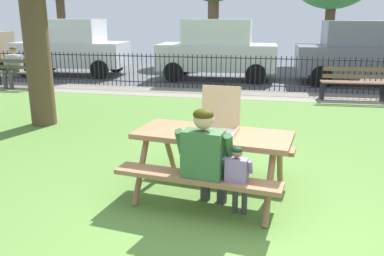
# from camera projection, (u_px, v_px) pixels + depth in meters

# --- Properties ---
(ground) EXTENTS (28.00, 11.92, 0.02)m
(ground) POSITION_uv_depth(u_px,v_px,m) (254.00, 164.00, 5.83)
(ground) COLOR #5C863A
(cobblestone_walkway) EXTENTS (28.00, 1.40, 0.01)m
(cobblestone_walkway) POSITION_uv_depth(u_px,v_px,m) (264.00, 96.00, 10.80)
(cobblestone_walkway) COLOR gray
(street_asphalt) EXTENTS (28.00, 6.02, 0.01)m
(street_asphalt) POSITION_uv_depth(u_px,v_px,m) (266.00, 76.00, 14.30)
(street_asphalt) COLOR #515154
(picnic_table_foreground) EXTENTS (1.99, 1.72, 0.79)m
(picnic_table_foreground) POSITION_uv_depth(u_px,v_px,m) (213.00, 147.00, 4.68)
(picnic_table_foreground) COLOR #966947
(picnic_table_foreground) RESTS_ON ground
(pizza_box_open) EXTENTS (0.50, 0.52, 0.52)m
(pizza_box_open) POSITION_uv_depth(u_px,v_px,m) (218.00, 122.00, 4.64)
(pizza_box_open) COLOR tan
(pizza_box_open) RESTS_ON picnic_table_foreground
(pizza_slice_on_table) EXTENTS (0.24, 0.22, 0.02)m
(pizza_slice_on_table) POSITION_uv_depth(u_px,v_px,m) (186.00, 130.00, 4.72)
(pizza_slice_on_table) COLOR #F7CF5F
(pizza_slice_on_table) RESTS_ON picnic_table_foreground
(adult_at_table) EXTENTS (0.63, 0.63, 1.19)m
(adult_at_table) POSITION_uv_depth(u_px,v_px,m) (206.00, 156.00, 4.18)
(adult_at_table) COLOR #404040
(adult_at_table) RESTS_ON ground
(child_at_table) EXTENTS (0.33, 0.32, 0.83)m
(child_at_table) POSITION_uv_depth(u_px,v_px,m) (238.00, 175.00, 4.08)
(child_at_table) COLOR #454545
(child_at_table) RESTS_ON ground
(iron_fence_streetside) EXTENTS (19.57, 0.03, 1.00)m
(iron_fence_streetside) POSITION_uv_depth(u_px,v_px,m) (265.00, 73.00, 11.32)
(iron_fence_streetside) COLOR black
(iron_fence_streetside) RESTS_ON ground
(park_bench_left) EXTENTS (1.60, 0.46, 0.85)m
(park_bench_left) POSITION_uv_depth(u_px,v_px,m) (17.00, 73.00, 11.94)
(park_bench_left) COLOR brown
(park_bench_left) RESTS_ON ground
(park_bench_center) EXTENTS (1.62, 0.52, 0.85)m
(park_bench_center) POSITION_uv_depth(u_px,v_px,m) (354.00, 84.00, 10.13)
(park_bench_center) COLOR brown
(park_bench_center) RESTS_ON ground
(person_on_park_bench) EXTENTS (0.61, 0.59, 1.19)m
(person_on_park_bench) POSITION_uv_depth(u_px,v_px,m) (13.00, 65.00, 11.92)
(person_on_park_bench) COLOR #4B4B4B
(person_on_park_bench) RESTS_ON ground
(parked_car_left) EXTENTS (4.00, 2.02, 1.98)m
(parked_car_left) POSITION_uv_depth(u_px,v_px,m) (71.00, 47.00, 14.31)
(parked_car_left) COLOR white
(parked_car_left) RESTS_ON ground
(parked_car_center) EXTENTS (3.94, 1.90, 1.98)m
(parked_car_center) POSITION_uv_depth(u_px,v_px,m) (217.00, 49.00, 13.31)
(parked_car_center) COLOR white
(parked_car_center) RESTS_ON ground
(parked_car_right) EXTENTS (4.43, 1.98, 1.94)m
(parked_car_right) POSITION_uv_depth(u_px,v_px,m) (368.00, 52.00, 12.41)
(parked_car_right) COLOR slate
(parked_car_right) RESTS_ON ground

